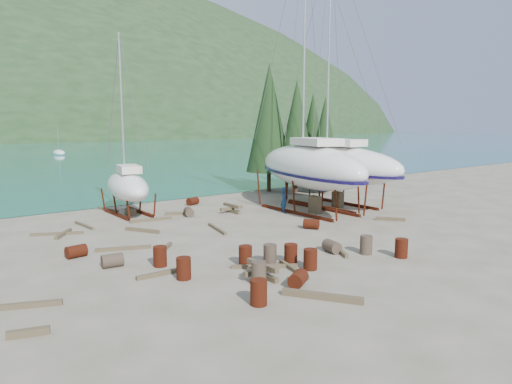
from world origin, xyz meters
TOP-DOWN VIEW (x-y plane):
  - ground at (0.00, 0.00)m, footprint 600.00×600.00m
  - far_house_right at (30.00, 190.00)m, footprint 6.60×5.60m
  - cypress_near_right at (12.50, 12.00)m, footprint 3.60×3.60m
  - cypress_mid_right at (14.00, 10.00)m, footprint 3.06×3.06m
  - cypress_back_left at (11.00, 14.00)m, footprint 4.14×4.14m
  - cypress_far_right at (15.50, 13.00)m, footprint 3.24×3.24m
  - moored_boat_mid at (10.00, 80.00)m, footprint 2.00×5.00m
  - large_sailboat_near at (6.83, 4.56)m, footprint 6.98×13.26m
  - large_sailboat_far at (9.83, 5.15)m, footprint 3.66×12.17m
  - small_sailboat_shore at (-3.53, 11.38)m, footprint 3.77×7.81m
  - worker at (5.24, 5.38)m, footprint 0.64×0.76m
  - drum_0 at (-6.27, -6.42)m, footprint 0.58×0.58m
  - drum_1 at (0.46, -3.51)m, footprint 0.77×0.99m
  - drum_2 at (-9.43, 3.10)m, footprint 0.94×0.68m
  - drum_3 at (-2.19, -4.75)m, footprint 0.58×0.58m
  - drum_4 at (1.83, 11.98)m, footprint 1.02×0.83m
  - drum_5 at (-3.06, -3.14)m, footprint 0.58×0.58m
  - drum_6 at (3.21, 0.64)m, footprint 0.96×1.05m
  - drum_7 at (2.34, -6.06)m, footprint 0.58×0.58m
  - drum_8 at (-6.98, -0.46)m, footprint 0.58×0.58m
  - drum_10 at (-2.29, -3.64)m, footprint 0.58×0.58m
  - drum_11 at (-0.56, 8.37)m, footprint 0.84×1.02m
  - drum_12 at (-3.99, -5.92)m, footprint 1.05×0.94m
  - drum_13 at (-6.99, -2.56)m, footprint 0.58×0.58m
  - drum_14 at (-4.03, -2.65)m, footprint 0.58×0.58m
  - drum_15 at (-8.65, 0.67)m, footprint 0.96×0.71m
  - drum_16 at (-5.00, -4.82)m, footprint 0.58×0.58m
  - drum_17 at (1.54, -4.69)m, footprint 0.58×0.58m
  - timber_0 at (-7.10, 9.46)m, footprint 0.36×2.57m
  - timber_1 at (8.87, -0.75)m, footprint 1.28×1.59m
  - timber_2 at (-8.72, 7.89)m, footprint 1.35×1.76m
  - timber_3 at (-3.58, -3.40)m, footprint 2.43×1.72m
  - timber_4 at (-5.59, 1.79)m, footprint 1.32×1.41m
  - timber_5 at (-2.91, -4.51)m, footprint 0.80×2.39m
  - timber_6 at (-0.85, 9.14)m, footprint 1.80×1.04m
  - timber_7 at (0.63, -3.99)m, footprint 0.91×1.39m
  - timber_8 at (-4.92, 6.01)m, footprint 1.27×2.06m
  - timber_9 at (-4.11, 13.66)m, footprint 0.81×2.11m
  - timber_10 at (-3.26, 8.43)m, footprint 2.72×0.58m
  - timber_11 at (-1.33, 3.76)m, footprint 0.82×2.78m
  - timber_12 at (-7.39, -1.60)m, footprint 2.32×0.23m
  - timber_13 at (-12.94, -4.16)m, footprint 1.16×0.55m
  - timber_14 at (-12.77, -1.77)m, footprint 2.61×1.26m
  - timber_15 at (-8.96, 8.22)m, footprint 2.56×1.34m
  - timber_16 at (-4.22, -7.39)m, footprint 1.75×2.53m
  - timber_17 at (-7.24, 3.00)m, footprint 2.49×1.17m
  - timber_pile_fore at (-4.42, -4.31)m, footprint 1.80×1.80m
  - timber_pile_aft at (2.40, 7.64)m, footprint 1.80×1.80m

SIDE VIEW (x-z plane):
  - ground at x=0.00m, z-range 0.00..0.00m
  - timber_0 at x=-7.10m, z-range 0.00..0.14m
  - timber_15 at x=-8.96m, z-range 0.00..0.15m
  - timber_3 at x=-3.58m, z-range 0.00..0.15m
  - timber_9 at x=-4.11m, z-range 0.00..0.15m
  - timber_11 at x=-1.33m, z-range 0.00..0.15m
  - timber_5 at x=-2.91m, z-range 0.00..0.16m
  - timber_17 at x=-7.24m, z-range 0.00..0.16m
  - timber_10 at x=-3.26m, z-range 0.00..0.16m
  - timber_12 at x=-7.39m, z-range 0.00..0.17m
  - timber_4 at x=-5.59m, z-range 0.00..0.17m
  - timber_7 at x=0.63m, z-range 0.00..0.17m
  - timber_14 at x=-12.77m, z-range 0.00..0.18m
  - timber_2 at x=-8.72m, z-range 0.00..0.19m
  - timber_8 at x=-4.92m, z-range 0.00..0.19m
  - timber_6 at x=-0.85m, z-range 0.00..0.19m
  - timber_1 at x=8.87m, z-range 0.00..0.19m
  - timber_13 at x=-12.94m, z-range 0.00..0.22m
  - timber_16 at x=-4.22m, z-range 0.00..0.23m
  - drum_1 at x=0.46m, z-range 0.00..0.58m
  - drum_2 at x=-9.43m, z-range 0.00..0.58m
  - drum_4 at x=1.83m, z-range 0.00..0.58m
  - drum_6 at x=3.21m, z-range 0.00..0.58m
  - drum_11 at x=-0.56m, z-range 0.00..0.58m
  - drum_12 at x=-3.99m, z-range 0.00..0.58m
  - drum_15 at x=-8.65m, z-range 0.00..0.58m
  - timber_pile_fore at x=-4.42m, z-range 0.00..0.60m
  - timber_pile_aft at x=2.40m, z-range 0.00..0.60m
  - moored_boat_mid at x=10.00m, z-range -2.64..3.41m
  - drum_0 at x=-6.27m, z-range 0.00..0.88m
  - drum_3 at x=-2.19m, z-range 0.00..0.88m
  - drum_5 at x=-3.06m, z-range 0.00..0.88m
  - drum_7 at x=2.34m, z-range 0.00..0.88m
  - drum_8 at x=-6.98m, z-range 0.00..0.88m
  - drum_10 at x=-2.29m, z-range 0.00..0.88m
  - drum_13 at x=-6.99m, z-range 0.00..0.88m
  - drum_14 at x=-4.03m, z-range 0.00..0.88m
  - drum_16 at x=-5.00m, z-range 0.00..0.88m
  - drum_17 at x=1.54m, z-range 0.00..0.88m
  - worker at x=5.24m, z-range 0.00..1.78m
  - small_sailboat_shore at x=-3.53m, z-range -4.02..7.96m
  - far_house_right at x=30.00m, z-range 0.12..5.72m
  - large_sailboat_far at x=9.83m, z-range -6.46..12.72m
  - large_sailboat_near at x=6.83m, z-range -6.80..13.24m
  - cypress_mid_right at x=14.00m, z-range 0.67..9.17m
  - cypress_far_right at x=15.50m, z-range 0.71..9.71m
  - cypress_near_right at x=12.50m, z-range 0.79..10.79m
  - cypress_back_left at x=11.00m, z-range 0.91..12.41m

